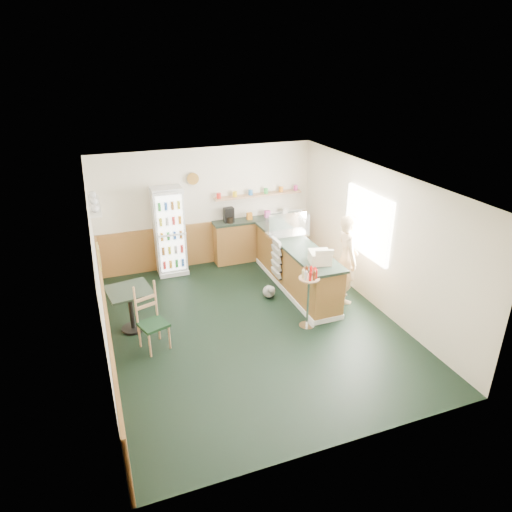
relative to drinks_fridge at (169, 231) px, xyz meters
name	(u,v)px	position (x,y,z in m)	size (l,w,h in m)	color
ground	(253,325)	(0.93, -2.74, -0.98)	(6.00, 6.00, 0.00)	black
room_envelope	(227,235)	(0.71, -2.01, 0.54)	(5.04, 6.02, 2.72)	beige
service_counter	(296,268)	(2.28, -1.67, -0.52)	(0.68, 3.01, 1.01)	#9F6433
back_counter	(259,237)	(2.12, 0.06, -0.43)	(2.24, 0.42, 1.69)	#9F6433
drinks_fridge	(169,231)	(0.00, 0.00, 0.00)	(0.65, 0.54, 1.96)	silver
display_case	(288,225)	(2.28, -1.20, 0.27)	(0.85, 0.44, 0.48)	silver
cash_register	(320,257)	(2.28, -2.66, 0.14)	(0.37, 0.39, 0.22)	beige
shopkeeper	(347,259)	(2.98, -2.48, -0.09)	(0.60, 0.43, 1.79)	tan
condiment_stand	(309,288)	(1.85, -3.11, -0.20)	(0.37, 0.37, 1.14)	silver
newspaper_rack	(276,258)	(1.93, -1.47, -0.32)	(0.09, 0.42, 0.85)	black
cafe_table	(130,302)	(-1.12, -2.11, -0.41)	(0.84, 0.84, 0.80)	black
cafe_chair	(152,315)	(-0.84, -2.72, -0.39)	(0.54, 0.54, 1.13)	black
dog_doorstop	(269,291)	(1.61, -1.88, -0.84)	(0.25, 0.33, 0.30)	gray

